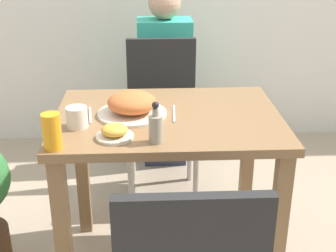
{
  "coord_description": "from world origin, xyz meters",
  "views": [
    {
      "loc": [
        -0.09,
        -1.81,
        1.5
      ],
      "look_at": [
        0.0,
        0.0,
        0.72
      ],
      "focal_mm": 50.0,
      "sensor_mm": 36.0,
      "label": 1
    }
  ],
  "objects_px": {
    "drink_cup": "(77,117)",
    "sauce_bottle": "(156,127)",
    "juice_glass": "(52,132)",
    "person_figure": "(165,80)",
    "chair_far": "(162,110)",
    "food_plate": "(132,105)",
    "side_plate": "(115,132)"
  },
  "relations": [
    {
      "from": "drink_cup",
      "to": "juice_glass",
      "type": "xyz_separation_m",
      "value": [
        -0.06,
        -0.19,
        0.02
      ]
    },
    {
      "from": "chair_far",
      "to": "juice_glass",
      "type": "height_order",
      "value": "chair_far"
    },
    {
      "from": "side_plate",
      "to": "sauce_bottle",
      "type": "bearing_deg",
      "value": -15.95
    },
    {
      "from": "juice_glass",
      "to": "sauce_bottle",
      "type": "xyz_separation_m",
      "value": [
        0.36,
        0.04,
        -0.01
      ]
    },
    {
      "from": "chair_far",
      "to": "food_plate",
      "type": "height_order",
      "value": "chair_far"
    },
    {
      "from": "person_figure",
      "to": "side_plate",
      "type": "bearing_deg",
      "value": -100.45
    },
    {
      "from": "drink_cup",
      "to": "person_figure",
      "type": "height_order",
      "value": "person_figure"
    },
    {
      "from": "drink_cup",
      "to": "sauce_bottle",
      "type": "bearing_deg",
      "value": -26.78
    },
    {
      "from": "person_figure",
      "to": "food_plate",
      "type": "bearing_deg",
      "value": -99.54
    },
    {
      "from": "chair_far",
      "to": "food_plate",
      "type": "distance_m",
      "value": 0.76
    },
    {
      "from": "food_plate",
      "to": "side_plate",
      "type": "distance_m",
      "value": 0.24
    },
    {
      "from": "side_plate",
      "to": "juice_glass",
      "type": "bearing_deg",
      "value": -159.53
    },
    {
      "from": "chair_far",
      "to": "drink_cup",
      "type": "height_order",
      "value": "chair_far"
    },
    {
      "from": "drink_cup",
      "to": "juice_glass",
      "type": "height_order",
      "value": "juice_glass"
    },
    {
      "from": "chair_far",
      "to": "food_plate",
      "type": "bearing_deg",
      "value": -102.03
    },
    {
      "from": "food_plate",
      "to": "drink_cup",
      "type": "relative_size",
      "value": 3.47
    },
    {
      "from": "food_plate",
      "to": "drink_cup",
      "type": "bearing_deg",
      "value": -150.17
    },
    {
      "from": "chair_far",
      "to": "drink_cup",
      "type": "xyz_separation_m",
      "value": [
        -0.36,
        -0.81,
        0.29
      ]
    },
    {
      "from": "food_plate",
      "to": "person_figure",
      "type": "bearing_deg",
      "value": 80.46
    },
    {
      "from": "food_plate",
      "to": "side_plate",
      "type": "height_order",
      "value": "food_plate"
    },
    {
      "from": "juice_glass",
      "to": "side_plate",
      "type": "bearing_deg",
      "value": 20.47
    },
    {
      "from": "chair_far",
      "to": "juice_glass",
      "type": "relative_size",
      "value": 6.87
    },
    {
      "from": "person_figure",
      "to": "sauce_bottle",
      "type": "bearing_deg",
      "value": -93.78
    },
    {
      "from": "drink_cup",
      "to": "food_plate",
      "type": "bearing_deg",
      "value": 29.83
    },
    {
      "from": "food_plate",
      "to": "sauce_bottle",
      "type": "xyz_separation_m",
      "value": [
        0.09,
        -0.27,
        0.02
      ]
    },
    {
      "from": "chair_far",
      "to": "food_plate",
      "type": "relative_size",
      "value": 3.14
    },
    {
      "from": "chair_far",
      "to": "sauce_bottle",
      "type": "distance_m",
      "value": 1.01
    },
    {
      "from": "side_plate",
      "to": "sauce_bottle",
      "type": "height_order",
      "value": "sauce_bottle"
    },
    {
      "from": "side_plate",
      "to": "juice_glass",
      "type": "height_order",
      "value": "juice_glass"
    },
    {
      "from": "chair_far",
      "to": "sauce_bottle",
      "type": "height_order",
      "value": "sauce_bottle"
    },
    {
      "from": "food_plate",
      "to": "sauce_bottle",
      "type": "relative_size",
      "value": 1.84
    },
    {
      "from": "drink_cup",
      "to": "sauce_bottle",
      "type": "relative_size",
      "value": 0.53
    }
  ]
}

